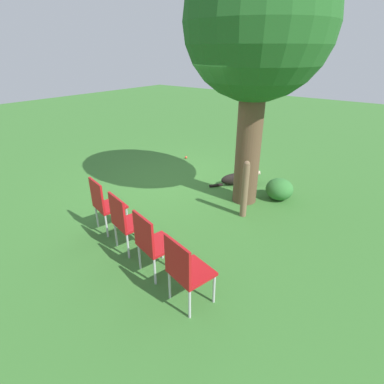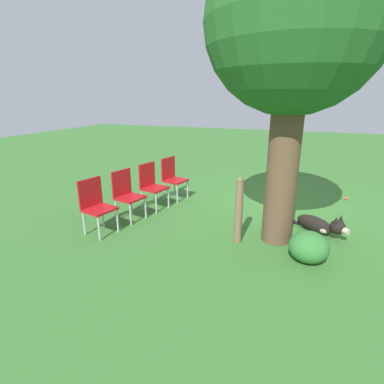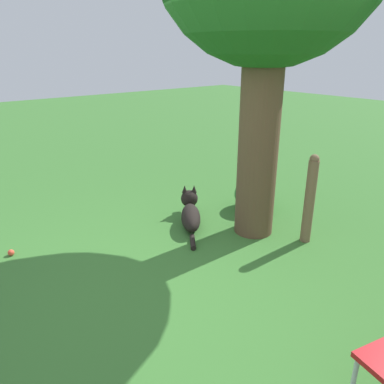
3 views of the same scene
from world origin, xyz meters
TOP-DOWN VIEW (x-y plane):
  - ground_plane at (0.00, 0.00)m, footprint 30.00×30.00m
  - oak_tree at (-0.11, 1.17)m, footprint 2.38×2.38m
  - dog at (-0.76, 0.70)m, footprint 0.99×0.78m
  - fence_post at (0.44, 1.44)m, footprint 0.12×0.12m
  - red_chair_0 at (2.22, -0.09)m, footprint 0.51×0.53m
  - red_chair_1 at (2.37, 0.58)m, footprint 0.51×0.53m
  - red_chair_2 at (2.53, 1.25)m, footprint 0.51×0.53m
  - red_chair_3 at (2.68, 1.92)m, footprint 0.51×0.53m
  - tennis_ball at (-1.38, -1.30)m, footprint 0.07×0.07m
  - low_shrub at (-0.58, 1.69)m, footprint 0.53×0.53m

SIDE VIEW (x-z plane):
  - ground_plane at x=0.00m, z-range 0.00..0.00m
  - tennis_ball at x=-1.38m, z-range 0.00..0.07m
  - dog at x=-0.76m, z-range -0.06..0.36m
  - low_shrub at x=-0.58m, z-range 0.00..0.43m
  - red_chair_0 at x=2.22m, z-range 0.06..0.96m
  - red_chair_1 at x=2.37m, z-range 0.06..0.96m
  - red_chair_2 at x=2.53m, z-range 0.06..0.96m
  - red_chair_3 at x=2.68m, z-range 0.06..0.96m
  - fence_post at x=0.44m, z-range 0.01..1.04m
  - oak_tree at x=-0.11m, z-range 0.88..5.14m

